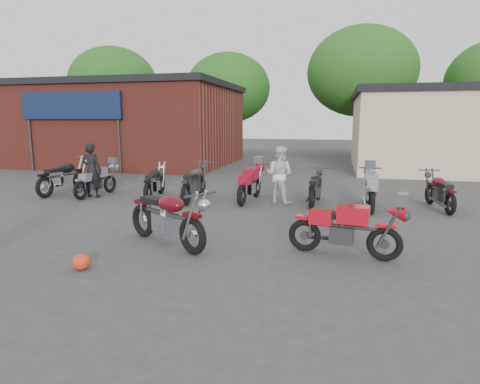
% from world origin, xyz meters
% --- Properties ---
extents(ground, '(90.00, 90.00, 0.00)m').
position_xyz_m(ground, '(0.00, 0.00, 0.00)').
color(ground, '#37373A').
extents(brick_building, '(12.00, 8.00, 4.00)m').
position_xyz_m(brick_building, '(-9.00, 14.00, 2.00)').
color(brick_building, maroon).
rests_on(brick_building, ground).
extents(stucco_building, '(10.00, 8.00, 3.50)m').
position_xyz_m(stucco_building, '(8.50, 15.00, 1.75)').
color(stucco_building, '#C4A78C').
rests_on(stucco_building, ground).
extents(tree_0, '(6.56, 6.56, 8.20)m').
position_xyz_m(tree_0, '(-14.00, 22.00, 4.10)').
color(tree_0, '#194512').
rests_on(tree_0, ground).
extents(tree_1, '(5.92, 5.92, 7.40)m').
position_xyz_m(tree_1, '(-5.00, 22.00, 3.70)').
color(tree_1, '#194512').
rests_on(tree_1, ground).
extents(tree_2, '(7.04, 7.04, 8.80)m').
position_xyz_m(tree_2, '(4.00, 22.00, 4.40)').
color(tree_2, '#194512').
rests_on(tree_2, ground).
extents(vintage_motorcycle, '(2.24, 1.72, 1.26)m').
position_xyz_m(vintage_motorcycle, '(-0.41, 0.70, 0.63)').
color(vintage_motorcycle, '#540A12').
rests_on(vintage_motorcycle, ground).
extents(sportbike, '(1.96, 0.92, 1.09)m').
position_xyz_m(sportbike, '(2.86, 0.85, 0.55)').
color(sportbike, red).
rests_on(sportbike, ground).
extents(helmet, '(0.30, 0.30, 0.26)m').
position_xyz_m(helmet, '(-1.24, -0.79, 0.13)').
color(helmet, red).
rests_on(helmet, ground).
extents(person_dark, '(0.62, 0.42, 1.67)m').
position_xyz_m(person_dark, '(-4.66, 4.71, 0.84)').
color(person_dark, black).
rests_on(person_dark, ground).
extents(person_light, '(0.95, 0.83, 1.64)m').
position_xyz_m(person_light, '(1.08, 5.14, 0.82)').
color(person_light, silver).
rests_on(person_light, ground).
extents(row_bike_0, '(0.94, 2.20, 1.24)m').
position_xyz_m(row_bike_0, '(-5.88, 5.01, 0.62)').
color(row_bike_0, black).
rests_on(row_bike_0, ground).
extents(row_bike_1, '(0.84, 1.89, 1.06)m').
position_xyz_m(row_bike_1, '(-4.65, 4.91, 0.53)').
color(row_bike_1, gray).
rests_on(row_bike_1, ground).
extents(row_bike_2, '(0.90, 1.95, 1.09)m').
position_xyz_m(row_bike_2, '(-2.74, 5.08, 0.55)').
color(row_bike_2, black).
rests_on(row_bike_2, ground).
extents(row_bike_3, '(0.76, 2.07, 1.19)m').
position_xyz_m(row_bike_3, '(-1.42, 4.96, 0.59)').
color(row_bike_3, '#27272A').
rests_on(row_bike_3, ground).
extents(row_bike_4, '(0.83, 2.03, 1.15)m').
position_xyz_m(row_bike_4, '(0.21, 5.20, 0.57)').
color(row_bike_4, '#B30E2A').
rests_on(row_bike_4, ground).
extents(row_bike_5, '(0.75, 1.87, 1.06)m').
position_xyz_m(row_bike_5, '(2.11, 5.26, 0.53)').
color(row_bike_5, black).
rests_on(row_bike_5, ground).
extents(row_bike_6, '(0.68, 1.96, 1.13)m').
position_xyz_m(row_bike_6, '(3.58, 5.04, 0.56)').
color(row_bike_6, gray).
rests_on(row_bike_6, ground).
extents(row_bike_7, '(0.87, 1.92, 1.07)m').
position_xyz_m(row_bike_7, '(5.35, 5.35, 0.54)').
color(row_bike_7, '#580B1F').
rests_on(row_bike_7, ground).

